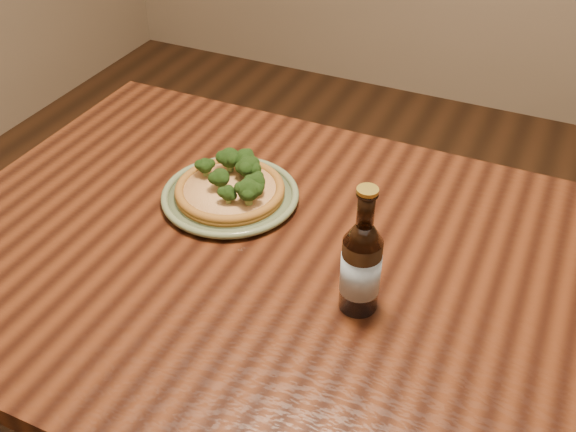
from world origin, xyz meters
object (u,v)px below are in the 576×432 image
at_px(plate, 230,196).
at_px(beer_bottle, 361,266).
at_px(table, 367,322).
at_px(pizza, 232,186).

distance_m(plate, beer_bottle, 0.37).
bearing_deg(beer_bottle, plate, 170.94).
distance_m(table, pizza, 0.36).
xyz_separation_m(plate, beer_bottle, (0.32, -0.17, 0.07)).
bearing_deg(plate, table, -18.29).
bearing_deg(table, pizza, 161.00).
distance_m(pizza, beer_bottle, 0.36).
height_order(pizza, beer_bottle, beer_bottle).
bearing_deg(plate, pizza, 57.78).
distance_m(table, beer_bottle, 0.19).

